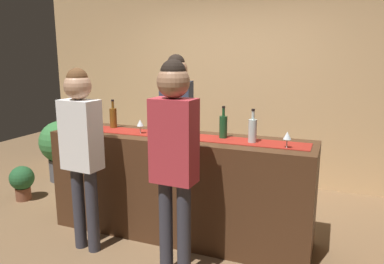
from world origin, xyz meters
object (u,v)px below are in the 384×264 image
(wine_bottle_green, at_px, (223,126))
(potted_plant_tall, at_px, (61,146))
(potted_plant_small, at_px, (22,181))
(wine_bottle_clear, at_px, (252,130))
(customer_browsing, at_px, (81,141))
(wine_glass_near_customer, at_px, (287,136))
(wine_glass_mid_counter, at_px, (140,123))
(bartender, at_px, (177,115))
(wine_bottle_amber, at_px, (113,117))
(customer_sipping, at_px, (174,148))

(wine_bottle_green, xyz_separation_m, potted_plant_tall, (-2.64, 0.82, -0.63))
(wine_bottle_green, xyz_separation_m, potted_plant_small, (-2.59, 0.03, -0.88))
(wine_bottle_clear, bearing_deg, potted_plant_small, 177.82)
(wine_bottle_green, height_order, customer_browsing, customer_browsing)
(wine_glass_near_customer, height_order, potted_plant_small, wine_glass_near_customer)
(wine_bottle_clear, height_order, wine_glass_mid_counter, wine_bottle_clear)
(wine_glass_mid_counter, relative_size, bartender, 0.08)
(wine_bottle_clear, relative_size, wine_glass_near_customer, 2.10)
(wine_bottle_amber, distance_m, wine_bottle_clear, 1.51)
(wine_bottle_amber, relative_size, potted_plant_small, 0.70)
(potted_plant_tall, bearing_deg, customer_browsing, -43.54)
(wine_bottle_green, bearing_deg, customer_browsing, -149.98)
(wine_glass_mid_counter, distance_m, customer_browsing, 0.61)
(wine_bottle_clear, relative_size, potted_plant_tall, 0.35)
(customer_sipping, distance_m, potted_plant_small, 2.68)
(wine_glass_near_customer, relative_size, potted_plant_small, 0.33)
(wine_bottle_green, bearing_deg, wine_bottle_amber, 178.34)
(wine_bottle_clear, relative_size, wine_glass_mid_counter, 2.10)
(customer_browsing, height_order, potted_plant_small, customer_browsing)
(customer_sipping, height_order, potted_plant_small, customer_sipping)
(wine_bottle_green, height_order, wine_bottle_clear, same)
(customer_browsing, bearing_deg, potted_plant_tall, 141.39)
(customer_sipping, bearing_deg, wine_bottle_amber, 146.07)
(customer_sipping, relative_size, potted_plant_tall, 2.04)
(wine_bottle_green, distance_m, bartender, 0.87)
(bartender, height_order, potted_plant_tall, bartender)
(wine_glass_near_customer, bearing_deg, wine_bottle_amber, 173.68)
(wine_bottle_clear, height_order, potted_plant_small, wine_bottle_clear)
(wine_bottle_amber, height_order, bartender, bartender)
(wine_glass_near_customer, height_order, potted_plant_tall, wine_glass_near_customer)
(customer_sipping, bearing_deg, wine_bottle_green, 80.52)
(wine_glass_mid_counter, xyz_separation_m, customer_sipping, (0.65, -0.63, -0.03))
(wine_glass_near_customer, distance_m, potted_plant_tall, 3.45)
(wine_bottle_amber, bearing_deg, wine_bottle_clear, -4.20)
(bartender, distance_m, customer_browsing, 1.23)
(wine_bottle_clear, relative_size, bartender, 0.17)
(wine_glass_near_customer, height_order, wine_glass_mid_counter, same)
(wine_glass_mid_counter, bearing_deg, potted_plant_small, 175.20)
(wine_bottle_clear, bearing_deg, wine_glass_near_customer, -16.24)
(wine_glass_near_customer, relative_size, customer_browsing, 0.09)
(wine_bottle_green, xyz_separation_m, customer_browsing, (-1.11, -0.64, -0.10))
(wine_bottle_clear, xyz_separation_m, potted_plant_small, (-2.88, 0.11, -0.88))
(wine_bottle_clear, height_order, bartender, bartender)
(wine_bottle_green, relative_size, wine_bottle_clear, 1.00)
(wine_bottle_amber, height_order, wine_bottle_green, same)
(wine_bottle_amber, bearing_deg, bartender, 43.18)
(wine_glass_near_customer, distance_m, customer_sipping, 0.96)
(wine_glass_mid_counter, relative_size, customer_browsing, 0.09)
(wine_glass_mid_counter, height_order, potted_plant_tall, wine_glass_mid_counter)
(wine_bottle_clear, xyz_separation_m, wine_glass_near_customer, (0.31, -0.09, -0.01))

